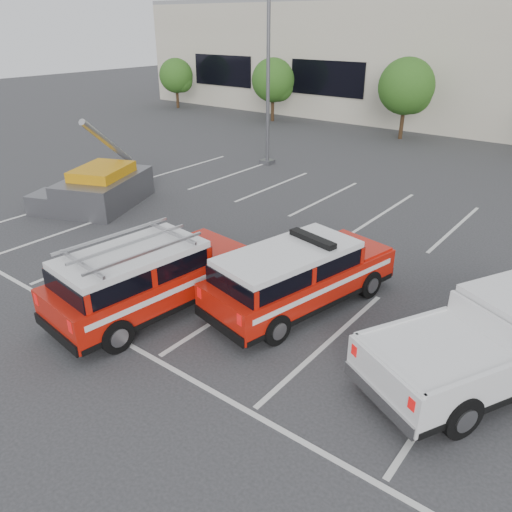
{
  "coord_description": "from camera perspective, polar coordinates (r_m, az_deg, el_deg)",
  "views": [
    {
      "loc": [
        7.28,
        -8.55,
        6.78
      ],
      "look_at": [
        -0.15,
        0.98,
        1.05
      ],
      "focal_mm": 35.0,
      "sensor_mm": 36.0,
      "label": 1
    }
  ],
  "objects": [
    {
      "name": "ground",
      "position": [
        13.12,
        -2.13,
        -5.78
      ],
      "size": [
        120.0,
        120.0,
        0.0
      ],
      "primitive_type": "plane",
      "color": "#2D2D30",
      "rests_on": "ground"
    },
    {
      "name": "stall_markings",
      "position": [
        16.41,
        8.0,
        0.71
      ],
      "size": [
        23.0,
        15.0,
        0.01
      ],
      "primitive_type": "cube",
      "color": "silver",
      "rests_on": "ground"
    },
    {
      "name": "tree_far_left",
      "position": [
        44.62,
        -8.99,
        19.57
      ],
      "size": [
        2.77,
        2.77,
        3.99
      ],
      "color": "#3F2B19",
      "rests_on": "ground"
    },
    {
      "name": "tree_left",
      "position": [
        38.01,
        2.11,
        19.28
      ],
      "size": [
        3.07,
        3.07,
        4.42
      ],
      "color": "#3F2B19",
      "rests_on": "ground"
    },
    {
      "name": "tree_mid_left",
      "position": [
        33.15,
        16.96,
        17.85
      ],
      "size": [
        3.37,
        3.37,
        4.85
      ],
      "color": "#3F2B19",
      "rests_on": "ground"
    },
    {
      "name": "light_pole_left",
      "position": [
        25.66,
        1.41,
        21.79
      ],
      "size": [
        0.9,
        0.6,
        10.24
      ],
      "color": "#59595E",
      "rests_on": "ground"
    },
    {
      "name": "fire_chief_suv",
      "position": [
        12.84,
        4.88,
        -2.71
      ],
      "size": [
        2.98,
        5.54,
        1.85
      ],
      "rotation": [
        0.0,
        0.0,
        -0.21
      ],
      "color": "#B51408",
      "rests_on": "ground"
    },
    {
      "name": "white_pickup",
      "position": [
        11.55,
        26.12,
        -9.18
      ],
      "size": [
        4.57,
        6.25,
        1.83
      ],
      "rotation": [
        0.0,
        0.0,
        -0.48
      ],
      "color": "silver",
      "rests_on": "ground"
    },
    {
      "name": "ladder_suv",
      "position": [
        12.86,
        -12.26,
        -2.93
      ],
      "size": [
        2.58,
        5.35,
        2.03
      ],
      "rotation": [
        0.0,
        0.0,
        -0.11
      ],
      "color": "#B51408",
      "rests_on": "ground"
    },
    {
      "name": "utility_rig",
      "position": [
        21.01,
        -17.38,
        7.4
      ],
      "size": [
        3.71,
        4.95,
        3.56
      ],
      "rotation": [
        0.0,
        0.0,
        0.39
      ],
      "color": "#59595E",
      "rests_on": "ground"
    }
  ]
}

